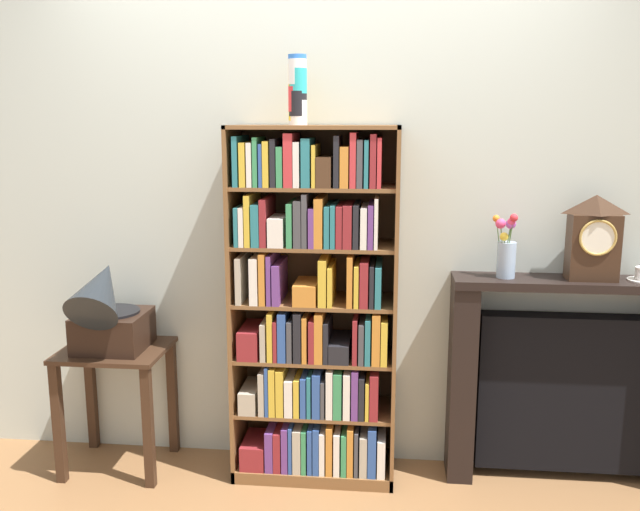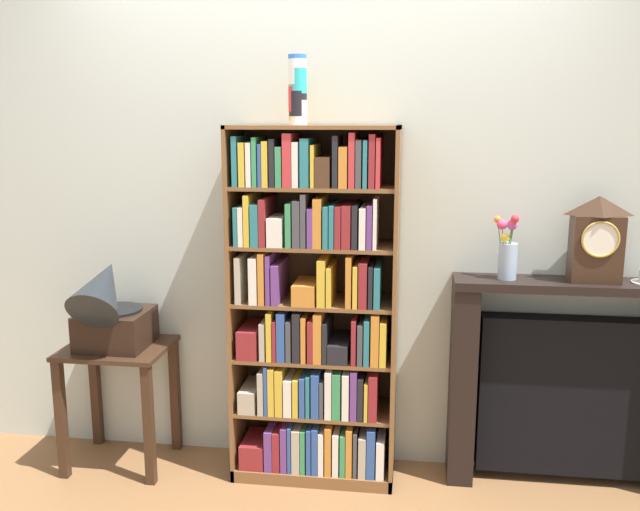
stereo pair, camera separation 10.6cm
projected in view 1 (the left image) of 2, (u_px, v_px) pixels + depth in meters
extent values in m
cube|color=brown|center=(313.00, 480.00, 3.34)|extent=(7.75, 6.40, 0.02)
cube|color=beige|center=(342.00, 207.00, 3.34)|extent=(4.75, 0.08, 2.60)
cube|color=brown|center=(237.00, 305.00, 3.28)|extent=(0.02, 0.34, 1.70)
cube|color=brown|center=(395.00, 309.00, 3.20)|extent=(0.02, 0.34, 1.70)
cube|color=brown|center=(319.00, 298.00, 3.40)|extent=(0.78, 0.01, 1.70)
cube|color=brown|center=(315.00, 127.00, 3.07)|extent=(0.78, 0.34, 0.02)
cube|color=brown|center=(315.00, 465.00, 3.40)|extent=(0.78, 0.34, 0.06)
cube|color=maroon|center=(256.00, 450.00, 3.37)|extent=(0.12, 0.24, 0.12)
cube|color=#663884|center=(273.00, 441.00, 3.38)|extent=(0.04, 0.28, 0.20)
cube|color=maroon|center=(281.00, 442.00, 3.37)|extent=(0.03, 0.27, 0.20)
cube|color=#663884|center=(289.00, 439.00, 3.37)|extent=(0.03, 0.29, 0.22)
cube|color=#2D519E|center=(293.00, 440.00, 3.35)|extent=(0.02, 0.26, 0.23)
cube|color=#B2A893|center=(300.00, 441.00, 3.35)|extent=(0.04, 0.27, 0.22)
cube|color=#388E56|center=(307.00, 441.00, 3.36)|extent=(0.02, 0.29, 0.22)
cube|color=#2D519E|center=(313.00, 440.00, 3.36)|extent=(0.02, 0.29, 0.22)
cube|color=#2D519E|center=(318.00, 442.00, 3.33)|extent=(0.03, 0.24, 0.23)
cube|color=white|center=(324.00, 443.00, 3.34)|extent=(0.03, 0.26, 0.21)
cube|color=orange|center=(331.00, 440.00, 3.34)|extent=(0.03, 0.27, 0.24)
cube|color=white|center=(339.00, 444.00, 3.34)|extent=(0.03, 0.27, 0.21)
cube|color=#388E56|center=(345.00, 445.00, 3.33)|extent=(0.03, 0.26, 0.21)
cube|color=orange|center=(351.00, 444.00, 3.31)|extent=(0.03, 0.23, 0.24)
cube|color=#424247|center=(358.00, 442.00, 3.34)|extent=(0.02, 0.29, 0.22)
cube|color=#B2A893|center=(364.00, 447.00, 3.31)|extent=(0.04, 0.24, 0.20)
cube|color=#2D519E|center=(373.00, 441.00, 3.33)|extent=(0.04, 0.29, 0.24)
cube|color=white|center=(382.00, 449.00, 3.31)|extent=(0.04, 0.26, 0.19)
cube|color=brown|center=(315.00, 407.00, 3.34)|extent=(0.74, 0.32, 0.02)
cube|color=#B2A893|center=(251.00, 396.00, 3.32)|extent=(0.08, 0.23, 0.11)
cube|color=#B2A893|center=(266.00, 385.00, 3.32)|extent=(0.03, 0.28, 0.21)
cube|color=#2D519E|center=(270.00, 384.00, 3.29)|extent=(0.02, 0.23, 0.24)
cube|color=gold|center=(276.00, 383.00, 3.31)|extent=(0.03, 0.28, 0.23)
cube|color=gold|center=(283.00, 385.00, 3.30)|extent=(0.03, 0.26, 0.23)
cube|color=white|center=(292.00, 389.00, 3.31)|extent=(0.04, 0.28, 0.18)
cube|color=gold|center=(299.00, 390.00, 3.29)|extent=(0.03, 0.25, 0.18)
cube|color=#2D519E|center=(306.00, 390.00, 3.28)|extent=(0.03, 0.24, 0.19)
cube|color=teal|center=(312.00, 387.00, 3.30)|extent=(0.02, 0.28, 0.20)
cube|color=#2D519E|center=(319.00, 388.00, 3.28)|extent=(0.04, 0.26, 0.21)
cube|color=#424247|center=(325.00, 390.00, 3.30)|extent=(0.02, 0.28, 0.18)
cube|color=white|center=(331.00, 387.00, 3.27)|extent=(0.03, 0.25, 0.23)
cube|color=#388E56|center=(339.00, 387.00, 3.28)|extent=(0.04, 0.27, 0.22)
cube|color=white|center=(348.00, 389.00, 3.26)|extent=(0.03, 0.24, 0.22)
cube|color=#663884|center=(356.00, 387.00, 3.26)|extent=(0.03, 0.25, 0.24)
cube|color=black|center=(362.00, 391.00, 3.26)|extent=(0.03, 0.25, 0.21)
cube|color=gold|center=(368.00, 393.00, 3.26)|extent=(0.02, 0.25, 0.18)
cube|color=maroon|center=(374.00, 390.00, 3.25)|extent=(0.04, 0.24, 0.22)
cube|color=brown|center=(315.00, 355.00, 3.29)|extent=(0.74, 0.32, 0.02)
cube|color=maroon|center=(252.00, 340.00, 3.27)|extent=(0.10, 0.25, 0.14)
cube|color=#B2A893|center=(268.00, 335.00, 3.27)|extent=(0.03, 0.28, 0.18)
cube|color=gold|center=(274.00, 330.00, 3.26)|extent=(0.02, 0.28, 0.23)
cube|color=maroon|center=(279.00, 334.00, 3.26)|extent=(0.02, 0.27, 0.19)
cube|color=#2D519E|center=(286.00, 330.00, 3.26)|extent=(0.04, 0.29, 0.23)
cube|color=#424247|center=(293.00, 335.00, 3.24)|extent=(0.02, 0.25, 0.19)
cube|color=black|center=(300.00, 332.00, 3.23)|extent=(0.04, 0.25, 0.23)
cube|color=orange|center=(307.00, 333.00, 3.24)|extent=(0.02, 0.27, 0.22)
cube|color=maroon|center=(313.00, 336.00, 3.22)|extent=(0.03, 0.24, 0.20)
cube|color=orange|center=(321.00, 333.00, 3.22)|extent=(0.04, 0.24, 0.23)
cube|color=black|center=(328.00, 336.00, 3.24)|extent=(0.02, 0.28, 0.19)
cube|color=black|center=(341.00, 347.00, 3.23)|extent=(0.09, 0.26, 0.09)
cube|color=maroon|center=(356.00, 335.00, 3.22)|extent=(0.02, 0.28, 0.21)
cube|color=#424247|center=(362.00, 338.00, 3.21)|extent=(0.02, 0.25, 0.19)
cube|color=teal|center=(368.00, 336.00, 3.20)|extent=(0.02, 0.25, 0.21)
cube|color=orange|center=(377.00, 333.00, 3.20)|extent=(0.04, 0.26, 0.24)
cube|color=gold|center=(384.00, 336.00, 3.22)|extent=(0.03, 0.29, 0.21)
cube|color=brown|center=(315.00, 301.00, 3.23)|extent=(0.74, 0.32, 0.02)
cube|color=#B2A893|center=(244.00, 276.00, 3.22)|extent=(0.02, 0.28, 0.22)
cube|color=white|center=(258.00, 277.00, 3.20)|extent=(0.04, 0.24, 0.22)
cube|color=orange|center=(267.00, 274.00, 3.21)|extent=(0.03, 0.28, 0.24)
cube|color=#663884|center=(273.00, 275.00, 3.21)|extent=(0.02, 0.29, 0.23)
cube|color=#663884|center=(280.00, 280.00, 3.20)|extent=(0.03, 0.27, 0.19)
cube|color=orange|center=(307.00, 291.00, 3.18)|extent=(0.11, 0.22, 0.10)
cube|color=gold|center=(325.00, 278.00, 3.19)|extent=(0.04, 0.28, 0.22)
cube|color=gold|center=(332.00, 283.00, 3.17)|extent=(0.02, 0.25, 0.18)
cube|color=orange|center=(351.00, 277.00, 3.17)|extent=(0.03, 0.28, 0.23)
cube|color=gold|center=(357.00, 282.00, 3.15)|extent=(0.02, 0.25, 0.19)
cube|color=maroon|center=(365.00, 280.00, 3.15)|extent=(0.04, 0.25, 0.21)
cube|color=black|center=(372.00, 282.00, 3.16)|extent=(0.02, 0.26, 0.19)
cube|color=teal|center=(379.00, 282.00, 3.16)|extent=(0.03, 0.28, 0.19)
cube|color=brown|center=(315.00, 245.00, 3.18)|extent=(0.74, 0.32, 0.02)
cube|color=teal|center=(241.00, 224.00, 3.16)|extent=(0.02, 0.25, 0.18)
cube|color=white|center=(247.00, 224.00, 3.17)|extent=(0.02, 0.27, 0.18)
cube|color=gold|center=(253.00, 218.00, 3.17)|extent=(0.03, 0.29, 0.23)
cube|color=teal|center=(260.00, 223.00, 3.15)|extent=(0.04, 0.26, 0.19)
cube|color=maroon|center=(268.00, 220.00, 3.16)|extent=(0.03, 0.28, 0.21)
cube|color=white|center=(278.00, 230.00, 3.12)|extent=(0.07, 0.20, 0.13)
cube|color=#388E56|center=(293.00, 222.00, 3.15)|extent=(0.03, 0.27, 0.20)
cube|color=#424247|center=(300.00, 222.00, 3.12)|extent=(0.03, 0.24, 0.21)
cube|color=#424247|center=(307.00, 218.00, 3.12)|extent=(0.02, 0.24, 0.24)
cube|color=#663884|center=(314.00, 225.00, 3.14)|extent=(0.03, 0.29, 0.18)
cube|color=orange|center=(321.00, 220.00, 3.13)|extent=(0.04, 0.27, 0.22)
cube|color=teal|center=(329.00, 224.00, 3.13)|extent=(0.02, 0.27, 0.19)
cube|color=teal|center=(335.00, 224.00, 3.12)|extent=(0.02, 0.27, 0.19)
cube|color=maroon|center=(341.00, 225.00, 3.10)|extent=(0.03, 0.23, 0.19)
cube|color=maroon|center=(349.00, 224.00, 3.11)|extent=(0.04, 0.25, 0.19)
cube|color=black|center=(357.00, 224.00, 3.11)|extent=(0.02, 0.26, 0.19)
cube|color=white|center=(365.00, 225.00, 3.11)|extent=(0.03, 0.27, 0.18)
cube|color=#663884|center=(371.00, 223.00, 3.12)|extent=(0.02, 0.29, 0.20)
cube|color=white|center=(377.00, 221.00, 3.08)|extent=(0.02, 0.23, 0.23)
cube|color=brown|center=(315.00, 187.00, 3.13)|extent=(0.74, 0.32, 0.02)
cube|color=teal|center=(241.00, 160.00, 3.11)|extent=(0.02, 0.27, 0.22)
cube|color=gold|center=(247.00, 164.00, 3.10)|extent=(0.03, 0.24, 0.20)
cube|color=white|center=(254.00, 164.00, 3.09)|extent=(0.02, 0.23, 0.19)
cube|color=#388E56|center=(259.00, 161.00, 3.08)|extent=(0.02, 0.23, 0.22)
cube|color=#2D519E|center=(265.00, 164.00, 3.10)|extent=(0.02, 0.25, 0.19)
cube|color=gold|center=(271.00, 163.00, 3.11)|extent=(0.03, 0.29, 0.20)
cube|color=black|center=(276.00, 162.00, 3.08)|extent=(0.02, 0.23, 0.21)
cube|color=#388E56|center=(283.00, 166.00, 3.09)|extent=(0.03, 0.25, 0.18)
cube|color=#C63338|center=(292.00, 159.00, 3.09)|extent=(0.04, 0.27, 0.24)
cube|color=white|center=(299.00, 164.00, 3.07)|extent=(0.03, 0.23, 0.20)
cube|color=teal|center=(308.00, 162.00, 3.06)|extent=(0.04, 0.23, 0.21)
cube|color=gold|center=(316.00, 165.00, 3.07)|extent=(0.02, 0.24, 0.19)
cube|color=#472D1C|center=(326.00, 171.00, 3.08)|extent=(0.07, 0.26, 0.13)
cube|color=black|center=(338.00, 161.00, 3.05)|extent=(0.02, 0.23, 0.23)
cube|color=orange|center=(346.00, 166.00, 3.06)|extent=(0.04, 0.26, 0.18)
cube|color=#C63338|center=(354.00, 159.00, 3.04)|extent=(0.03, 0.24, 0.24)
cube|color=#424247|center=(361.00, 163.00, 3.06)|extent=(0.03, 0.27, 0.21)
cube|color=teal|center=(367.00, 163.00, 3.04)|extent=(0.02, 0.24, 0.21)
cube|color=maroon|center=(374.00, 160.00, 3.03)|extent=(0.03, 0.23, 0.23)
cube|color=#C63338|center=(380.00, 162.00, 3.06)|extent=(0.02, 0.29, 0.22)
cylinder|color=white|center=(298.00, 113.00, 3.05)|extent=(0.08, 0.08, 0.11)
cylinder|color=yellow|center=(298.00, 108.00, 3.05)|extent=(0.08, 0.08, 0.11)
cylinder|color=black|center=(298.00, 104.00, 3.05)|extent=(0.08, 0.08, 0.11)
cylinder|color=red|center=(297.00, 99.00, 3.04)|extent=(0.08, 0.08, 0.11)
cylinder|color=white|center=(298.00, 95.00, 3.04)|extent=(0.08, 0.08, 0.11)
cylinder|color=yellow|center=(298.00, 90.00, 3.04)|extent=(0.08, 0.08, 0.11)
cylinder|color=green|center=(298.00, 86.00, 3.03)|extent=(0.08, 0.08, 0.11)
cylinder|color=#28B2B7|center=(298.00, 81.00, 3.03)|extent=(0.08, 0.08, 0.11)
cylinder|color=orange|center=(297.00, 76.00, 3.03)|extent=(0.08, 0.08, 0.11)
cylinder|color=white|center=(297.00, 72.00, 3.02)|extent=(0.08, 0.08, 0.11)
cylinder|color=blue|center=(297.00, 67.00, 3.02)|extent=(0.08, 0.08, 0.11)
cube|color=#382316|center=(114.00, 350.00, 3.34)|extent=(0.51, 0.43, 0.02)
cube|color=#382316|center=(58.00, 423.00, 3.25)|extent=(0.04, 0.04, 0.60)
cube|color=#382316|center=(148.00, 428.00, 3.21)|extent=(0.04, 0.04, 0.60)
cube|color=#382316|center=(91.00, 393.00, 3.60)|extent=(0.04, 0.04, 0.60)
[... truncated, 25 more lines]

